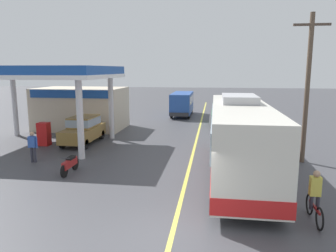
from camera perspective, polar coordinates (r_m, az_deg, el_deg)
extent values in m
plane|color=#424247|center=(28.99, 5.74, 0.21)|extent=(120.00, 120.00, 0.00)
cube|color=#D8CC4C|center=(24.08, 5.22, -1.78)|extent=(0.16, 50.00, 0.01)
cube|color=silver|center=(15.18, 12.55, -1.75)|extent=(2.50, 11.00, 2.90)
cube|color=red|center=(15.44, 12.40, -5.75)|extent=(2.54, 11.04, 0.56)
cube|color=#8C9EAD|center=(9.79, 15.04, -5.01)|extent=(2.30, 0.10, 1.40)
cube|color=#8C9EAD|center=(15.05, 7.79, 0.04)|extent=(0.06, 9.35, 1.10)
cube|color=#8C9EAD|center=(15.26, 17.38, -0.19)|extent=(0.06, 9.35, 1.10)
cube|color=white|center=(9.64, 15.22, -0.97)|extent=(1.75, 0.08, 0.32)
cube|color=#B2B2B7|center=(15.94, 12.51, 4.73)|extent=(1.60, 2.80, 0.36)
cylinder|color=black|center=(11.78, 8.28, -12.05)|extent=(0.30, 1.00, 1.00)
cylinder|color=black|center=(12.01, 19.07, -12.08)|extent=(0.30, 1.00, 1.00)
cylinder|color=black|center=(18.66, 8.26, -3.76)|extent=(0.30, 1.00, 1.00)
cylinder|color=black|center=(18.80, 15.00, -3.89)|extent=(0.30, 1.00, 1.00)
cube|color=#194799|center=(22.09, -21.76, 9.16)|extent=(9.00, 7.00, 0.50)
cube|color=white|center=(22.09, -21.70, 8.20)|extent=(9.10, 7.10, 0.24)
cylinder|color=silver|center=(18.20, -15.31, 1.42)|extent=(0.36, 0.36, 4.60)
cylinder|color=silver|center=(26.46, -25.49, 3.38)|extent=(0.36, 0.36, 4.60)
cylinder|color=silver|center=(23.21, -10.04, 3.40)|extent=(0.36, 0.36, 4.60)
cube|color=red|center=(22.48, -21.09, -1.33)|extent=(0.70, 0.60, 1.50)
cube|color=beige|center=(27.84, -15.03, 3.05)|extent=(7.00, 4.40, 3.40)
cube|color=#194799|center=(25.67, -17.12, 5.42)|extent=(6.30, 0.10, 0.60)
cube|color=olive|center=(22.20, -14.78, -1.20)|extent=(1.70, 4.20, 0.80)
cube|color=olive|center=(22.25, -14.67, 0.79)|extent=(1.50, 2.31, 0.70)
cube|color=#8C9EAD|center=(22.25, -14.67, 0.79)|extent=(1.53, 2.35, 0.49)
cylinder|color=black|center=(21.26, -18.16, -2.96)|extent=(0.20, 0.64, 0.64)
cylinder|color=black|center=(20.64, -14.42, -3.15)|extent=(0.20, 0.64, 0.64)
cylinder|color=black|center=(23.92, -15.01, -1.40)|extent=(0.20, 0.64, 0.64)
cylinder|color=black|center=(23.38, -11.62, -1.52)|extent=(0.20, 0.64, 0.64)
cube|color=#264C9E|center=(34.47, 2.52, 4.14)|extent=(2.00, 6.00, 2.10)
cube|color=#8C9EAD|center=(34.43, 2.52, 4.80)|extent=(2.04, 5.10, 0.80)
cube|color=#2D2D33|center=(31.56, 1.96, 2.05)|extent=(1.90, 0.16, 0.36)
cylinder|color=black|center=(32.72, 0.63, 2.05)|extent=(0.22, 0.76, 0.76)
cylinder|color=black|center=(32.54, 3.70, 1.98)|extent=(0.22, 0.76, 0.76)
cylinder|color=black|center=(36.66, 1.44, 2.90)|extent=(0.22, 0.76, 0.76)
cylinder|color=black|center=(36.50, 4.19, 2.85)|extent=(0.22, 0.76, 0.76)
torus|color=black|center=(11.33, 25.24, -14.64)|extent=(0.06, 0.72, 0.72)
torus|color=black|center=(12.30, 23.73, -12.56)|extent=(0.06, 0.72, 0.72)
cube|color=maroon|center=(11.75, 24.51, -12.89)|extent=(0.06, 1.10, 0.08)
cube|color=#D8CC4C|center=(11.61, 24.61, -9.64)|extent=(0.34, 0.24, 0.64)
sphere|color=tan|center=(11.43, 24.84, -7.69)|extent=(0.22, 0.22, 0.22)
cylinder|color=#2D2D38|center=(11.71, 24.02, -12.04)|extent=(0.12, 0.12, 0.55)
cylinder|color=#2D2D38|center=(11.76, 24.98, -12.01)|extent=(0.12, 0.12, 0.55)
cylinder|color=black|center=(15.65, -17.89, -7.61)|extent=(0.10, 0.60, 0.60)
cylinder|color=black|center=(16.68, -16.09, -6.42)|extent=(0.10, 0.60, 0.60)
cube|color=maroon|center=(16.11, -17.00, -6.31)|extent=(0.20, 1.30, 0.36)
cube|color=black|center=(16.18, -16.81, -5.42)|extent=(0.24, 0.60, 0.12)
cylinder|color=#2D2D33|center=(15.53, -17.93, -5.44)|extent=(0.55, 0.04, 0.04)
cylinder|color=#33333F|center=(22.82, -16.62, -1.78)|extent=(0.14, 0.14, 0.82)
cylinder|color=#33333F|center=(22.74, -16.21, -1.80)|extent=(0.14, 0.14, 0.82)
cube|color=#268C3F|center=(22.65, -16.51, -0.03)|extent=(0.36, 0.22, 0.60)
sphere|color=tan|center=(22.58, -16.56, 1.04)|extent=(0.22, 0.22, 0.22)
cylinder|color=#268C3F|center=(22.76, -17.03, -0.14)|extent=(0.09, 0.09, 0.58)
cylinder|color=#268C3F|center=(22.57, -15.97, -0.17)|extent=(0.09, 0.09, 0.58)
cylinder|color=#33333F|center=(18.74, -22.95, -4.68)|extent=(0.14, 0.14, 0.82)
cylinder|color=#33333F|center=(18.65, -22.47, -4.72)|extent=(0.14, 0.14, 0.82)
cube|color=#3359B2|center=(18.54, -22.86, -2.57)|extent=(0.36, 0.22, 0.60)
sphere|color=tan|center=(18.46, -22.95, -1.27)|extent=(0.22, 0.22, 0.22)
cylinder|color=#3359B2|center=(18.67, -23.46, -2.69)|extent=(0.09, 0.09, 0.58)
cylinder|color=#3359B2|center=(18.43, -22.23, -2.76)|extent=(0.09, 0.09, 0.58)
cube|color=#1E602D|center=(29.48, 9.31, 1.70)|extent=(1.70, 4.20, 0.80)
cube|color=#1E602D|center=(29.58, 9.35, 3.20)|extent=(1.50, 2.31, 0.70)
cube|color=#8C9EAD|center=(29.58, 9.35, 3.20)|extent=(1.53, 2.35, 0.49)
cylinder|color=black|center=(28.05, 7.82, 0.50)|extent=(0.20, 0.64, 0.64)
cylinder|color=black|center=(28.08, 10.88, 0.42)|extent=(0.20, 0.64, 0.64)
cylinder|color=black|center=(31.01, 7.86, 1.40)|extent=(0.20, 0.64, 0.64)
cylinder|color=black|center=(31.04, 10.63, 1.33)|extent=(0.20, 0.64, 0.64)
cylinder|color=brown|center=(18.21, 23.40, 5.88)|extent=(0.24, 0.24, 7.71)
cube|color=#4C3D33|center=(18.32, 24.13, 16.07)|extent=(1.80, 0.12, 0.12)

